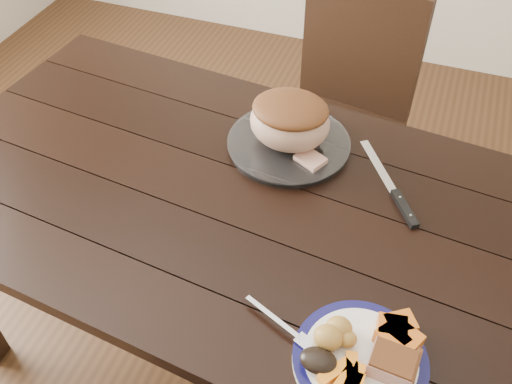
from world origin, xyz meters
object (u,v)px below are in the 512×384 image
(pork_slice, at_px, (392,364))
(chair_far, at_px, (343,107))
(dinner_plate, at_px, (360,360))
(roast_joint, at_px, (290,122))
(serving_platter, at_px, (289,145))
(fork, at_px, (286,327))
(carving_knife, at_px, (398,197))
(dining_table, at_px, (229,218))

(pork_slice, bearing_deg, chair_far, 106.96)
(dinner_plate, xyz_separation_m, roast_joint, (-0.31, 0.55, 0.08))
(serving_platter, relative_size, roast_joint, 1.52)
(dinner_plate, height_order, fork, fork)
(carving_knife, bearing_deg, chair_far, 169.25)
(dinner_plate, xyz_separation_m, serving_platter, (-0.31, 0.55, 0.00))
(roast_joint, bearing_deg, pork_slice, -56.01)
(dining_table, xyz_separation_m, pork_slice, (0.46, -0.34, 0.13))
(pork_slice, relative_size, fork, 0.48)
(pork_slice, height_order, fork, pork_slice)
(dining_table, distance_m, pork_slice, 0.58)
(chair_far, relative_size, fork, 5.45)
(fork, xyz_separation_m, roast_joint, (-0.16, 0.53, 0.06))
(carving_knife, bearing_deg, roast_joint, -140.51)
(pork_slice, distance_m, carving_knife, 0.47)
(chair_far, distance_m, dinner_plate, 1.13)
(dining_table, bearing_deg, carving_knife, 17.17)
(dinner_plate, height_order, serving_platter, serving_platter)
(chair_far, height_order, pork_slice, chair_far)
(carving_knife, bearing_deg, serving_platter, -140.51)
(dinner_plate, xyz_separation_m, carving_knife, (-0.01, 0.45, -0.00))
(fork, distance_m, roast_joint, 0.56)
(roast_joint, bearing_deg, dining_table, -112.25)
(roast_joint, height_order, carving_knife, roast_joint)
(serving_platter, bearing_deg, dinner_plate, -60.06)
(serving_platter, distance_m, pork_slice, 0.67)
(dining_table, relative_size, chair_far, 1.81)
(chair_far, relative_size, roast_joint, 4.47)
(chair_far, distance_m, fork, 1.09)
(chair_far, distance_m, carving_knife, 0.71)
(serving_platter, bearing_deg, dining_table, -112.25)
(dining_table, distance_m, roast_joint, 0.29)
(serving_platter, height_order, roast_joint, roast_joint)
(pork_slice, bearing_deg, dinner_plate, 175.24)
(pork_slice, distance_m, fork, 0.21)
(fork, relative_size, roast_joint, 0.82)
(dinner_plate, bearing_deg, dining_table, 140.35)
(serving_platter, bearing_deg, chair_far, 85.21)
(dinner_plate, bearing_deg, carving_knife, 91.09)
(serving_platter, relative_size, pork_slice, 3.84)
(dinner_plate, height_order, roast_joint, roast_joint)
(serving_platter, height_order, pork_slice, pork_slice)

